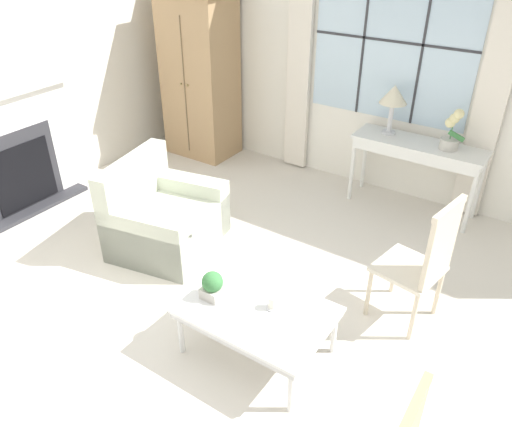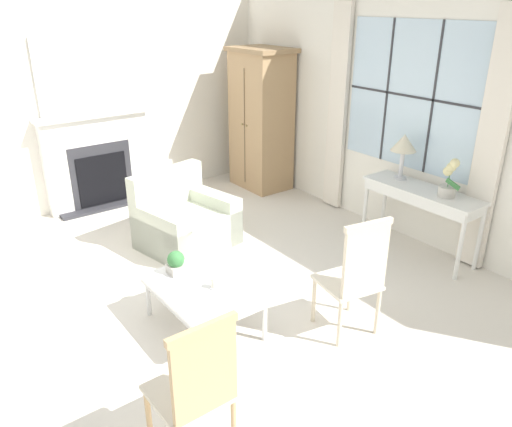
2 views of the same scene
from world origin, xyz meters
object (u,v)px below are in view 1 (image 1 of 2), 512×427
table_lamp (394,96)px  fireplace (10,143)px  armchair_upholstered (164,219)px  pillar_candle (273,303)px  potted_plant_small (213,285)px  side_chair_wooden (425,259)px  console_table (418,151)px  armoire (200,76)px  potted_orchid (452,133)px  coffee_table (257,313)px

table_lamp → fireplace: bearing=-142.9°
armchair_upholstered → pillar_candle: bearing=-20.5°
table_lamp → potted_plant_small: (-0.19, -2.72, -0.64)m
side_chair_wooden → armchair_upholstered: bearing=-172.8°
console_table → pillar_candle: 2.54m
armoire → table_lamp: 2.40m
armoire → pillar_candle: size_ratio=17.95×
console_table → potted_orchid: potted_orchid is taller
armoire → side_chair_wooden: (3.35, -1.59, -0.41)m
coffee_table → armoire: bearing=135.0°
coffee_table → pillar_candle: (0.08, 0.07, 0.09)m
table_lamp → armoire: bearing=-177.0°
potted_orchid → pillar_candle: potted_orchid is taller
console_table → potted_plant_small: size_ratio=6.32×
table_lamp → coffee_table: (0.14, -2.65, -0.78)m
table_lamp → potted_plant_small: bearing=-94.1°
armchair_upholstered → pillar_candle: 1.66m
fireplace → potted_orchid: bearing=31.6°
console_table → table_lamp: (-0.35, 0.05, 0.48)m
pillar_candle → armoire: bearing=136.7°
console_table → table_lamp: 0.60m
console_table → side_chair_wooden: size_ratio=1.22×
pillar_candle → armchair_upholstered: bearing=159.5°
armoire → side_chair_wooden: size_ratio=1.86×
table_lamp → potted_orchid: size_ratio=1.25×
potted_plant_small → armchair_upholstered: bearing=148.0°
table_lamp → coffee_table: 2.77m
console_table → coffee_table: console_table is taller
armchair_upholstered → table_lamp: bearing=56.4°
console_table → potted_orchid: bearing=0.6°
table_lamp → potted_orchid: table_lamp is taller
armoire → coffee_table: bearing=-45.0°
pillar_candle → console_table: bearing=87.0°
armoire → side_chair_wooden: 3.73m
side_chair_wooden → potted_plant_small: (-1.15, -1.00, -0.08)m
side_chair_wooden → coffee_table: size_ratio=1.07×
fireplace → armchair_upholstered: (1.73, 0.31, -0.46)m
armoire → console_table: bearing=1.5°
potted_plant_small → console_table: bearing=78.5°
table_lamp → armchair_upholstered: size_ratio=0.47×
armchair_upholstered → potted_plant_small: (1.14, -0.71, 0.23)m
potted_plant_small → pillar_candle: (0.41, 0.13, -0.06)m
table_lamp → coffee_table: bearing=-87.0°
side_chair_wooden → coffee_table: 1.26m
armoire → table_lamp: size_ratio=3.92×
armoire → fireplace: bearing=-107.2°
table_lamp → armchair_upholstered: bearing=-123.6°
potted_orchid → coffee_table: (-0.49, -2.60, -0.56)m
fireplace → potted_plant_small: fireplace is taller
console_table → side_chair_wooden: side_chair_wooden is taller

